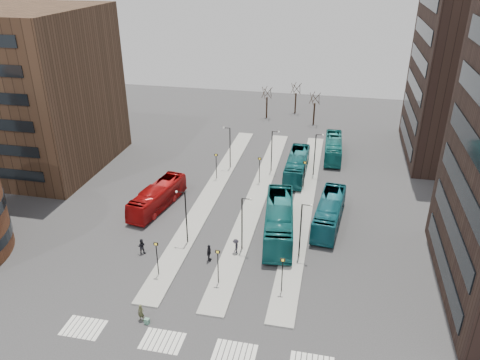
% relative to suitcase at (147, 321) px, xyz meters
% --- Properties ---
extents(island_left, '(2.50, 45.00, 0.15)m').
position_rel_suitcase_xyz_m(island_left, '(-1.03, 24.40, -0.18)').
color(island_left, gray).
rests_on(island_left, ground).
extents(island_mid, '(2.50, 45.00, 0.15)m').
position_rel_suitcase_xyz_m(island_mid, '(4.97, 24.40, -0.18)').
color(island_mid, gray).
rests_on(island_mid, ground).
extents(island_right, '(2.50, 45.00, 0.15)m').
position_rel_suitcase_xyz_m(island_right, '(10.97, 24.40, -0.18)').
color(island_right, gray).
rests_on(island_right, ground).
extents(suitcase, '(0.44, 0.36, 0.51)m').
position_rel_suitcase_xyz_m(suitcase, '(0.00, 0.00, 0.00)').
color(suitcase, '#1A4694').
rests_on(suitcase, ground).
extents(red_bus, '(4.19, 10.71, 2.91)m').
position_rel_suitcase_xyz_m(red_bus, '(-6.42, 19.17, 1.20)').
color(red_bus, '#A00C0C').
rests_on(red_bus, ground).
extents(teal_bus_a, '(4.41, 12.94, 3.53)m').
position_rel_suitcase_xyz_m(teal_bus_a, '(8.92, 16.23, 1.51)').
color(teal_bus_a, '#135D60').
rests_on(teal_bus_a, ground).
extents(teal_bus_b, '(2.69, 11.03, 3.07)m').
position_rel_suitcase_xyz_m(teal_bus_b, '(9.24, 31.99, 1.28)').
color(teal_bus_b, '#135A5F').
rests_on(teal_bus_b, ground).
extents(teal_bus_c, '(3.61, 11.14, 3.05)m').
position_rel_suitcase_xyz_m(teal_bus_c, '(14.25, 19.69, 1.27)').
color(teal_bus_c, '#155F6D').
rests_on(teal_bus_c, ground).
extents(teal_bus_d, '(2.69, 10.48, 2.90)m').
position_rel_suitcase_xyz_m(teal_bus_d, '(13.97, 39.92, 1.20)').
color(teal_bus_d, '#166F6E').
rests_on(teal_bus_d, ground).
extents(traveller, '(0.59, 0.40, 1.59)m').
position_rel_suitcase_xyz_m(traveller, '(-0.61, 0.31, 0.54)').
color(traveller, '#44472A').
rests_on(traveller, ground).
extents(commuter_a, '(0.94, 0.81, 1.70)m').
position_rel_suitcase_xyz_m(commuter_a, '(-4.50, 9.60, 0.59)').
color(commuter_a, black).
rests_on(commuter_a, ground).
extents(commuter_b, '(0.49, 1.09, 1.84)m').
position_rel_suitcase_xyz_m(commuter_b, '(2.70, 9.85, 0.66)').
color(commuter_b, black).
rests_on(commuter_b, ground).
extents(commuter_c, '(0.72, 1.16, 1.72)m').
position_rel_suitcase_xyz_m(commuter_c, '(5.09, 11.59, 0.61)').
color(commuter_c, black).
rests_on(commuter_c, ground).
extents(crosswalk_stripes, '(22.35, 2.40, 0.01)m').
position_rel_suitcase_xyz_m(crosswalk_stripes, '(4.72, -1.60, -0.25)').
color(crosswalk_stripes, silver).
rests_on(crosswalk_stripes, ground).
extents(office_block, '(25.00, 20.12, 22.00)m').
position_rel_suitcase_xyz_m(office_block, '(-31.03, 28.38, 10.75)').
color(office_block, '#483121').
rests_on(office_block, ground).
extents(sign_poles, '(12.45, 22.12, 3.65)m').
position_rel_suitcase_xyz_m(sign_poles, '(4.57, 17.40, 2.15)').
color(sign_poles, black).
rests_on(sign_poles, ground).
extents(lamp_posts, '(14.04, 20.24, 6.12)m').
position_rel_suitcase_xyz_m(lamp_posts, '(5.61, 22.40, 3.32)').
color(lamp_posts, black).
rests_on(lamp_posts, ground).
extents(bare_trees, '(10.97, 8.14, 5.90)m').
position_rel_suitcase_xyz_m(bare_trees, '(5.64, 57.07, 2.47)').
color(bare_trees, black).
rests_on(bare_trees, ground).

